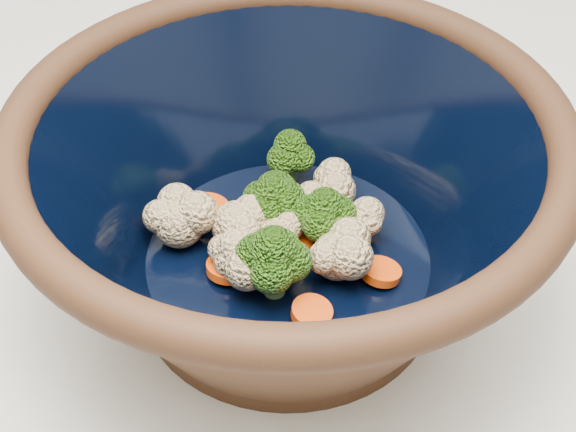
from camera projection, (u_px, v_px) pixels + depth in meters
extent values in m
cylinder|color=black|center=(288.00, 282.00, 0.54)|extent=(0.20, 0.20, 0.01)
torus|color=black|center=(288.00, 129.00, 0.45)|extent=(0.33, 0.33, 0.02)
cylinder|color=black|center=(288.00, 256.00, 0.52)|extent=(0.19, 0.19, 0.00)
cylinder|color=#608442|center=(273.00, 219.00, 0.53)|extent=(0.01, 0.01, 0.02)
ellipsoid|color=#3B6F15|center=(272.00, 194.00, 0.52)|extent=(0.04, 0.04, 0.03)
cylinder|color=#608442|center=(290.00, 170.00, 0.57)|extent=(0.01, 0.01, 0.02)
ellipsoid|color=#3B6F15|center=(290.00, 147.00, 0.56)|extent=(0.04, 0.04, 0.03)
cylinder|color=#608442|center=(324.00, 232.00, 0.52)|extent=(0.01, 0.01, 0.02)
ellipsoid|color=#3B6F15|center=(325.00, 208.00, 0.51)|extent=(0.04, 0.04, 0.03)
cylinder|color=#608442|center=(274.00, 281.00, 0.49)|extent=(0.01, 0.01, 0.02)
ellipsoid|color=#3B6F15|center=(274.00, 252.00, 0.47)|extent=(0.04, 0.04, 0.04)
sphere|color=beige|center=(276.00, 237.00, 0.51)|extent=(0.03, 0.03, 0.03)
sphere|color=beige|center=(248.00, 264.00, 0.49)|extent=(0.03, 0.03, 0.03)
sphere|color=beige|center=(179.00, 223.00, 0.52)|extent=(0.03, 0.03, 0.03)
sphere|color=beige|center=(316.00, 212.00, 0.53)|extent=(0.03, 0.03, 0.03)
sphere|color=beige|center=(237.00, 226.00, 0.52)|extent=(0.03, 0.03, 0.03)
sphere|color=beige|center=(336.00, 190.00, 0.55)|extent=(0.03, 0.03, 0.03)
sphere|color=beige|center=(354.00, 225.00, 0.52)|extent=(0.03, 0.03, 0.03)
sphere|color=beige|center=(234.00, 261.00, 0.50)|extent=(0.03, 0.03, 0.03)
sphere|color=beige|center=(337.00, 256.00, 0.50)|extent=(0.03, 0.03, 0.03)
cylinder|color=red|center=(381.00, 272.00, 0.50)|extent=(0.03, 0.03, 0.01)
cylinder|color=red|center=(295.00, 250.00, 0.52)|extent=(0.03, 0.03, 0.01)
cylinder|color=red|center=(207.00, 209.00, 0.54)|extent=(0.03, 0.03, 0.01)
cylinder|color=red|center=(312.00, 312.00, 0.48)|extent=(0.03, 0.03, 0.01)
cylinder|color=red|center=(230.00, 267.00, 0.51)|extent=(0.03, 0.03, 0.01)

